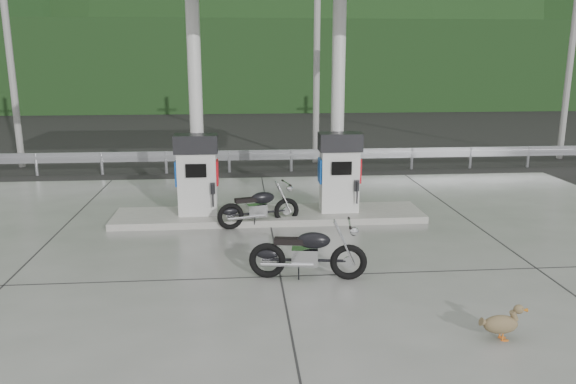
{
  "coord_description": "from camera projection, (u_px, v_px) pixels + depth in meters",
  "views": [
    {
      "loc": [
        -0.62,
        -9.83,
        3.63
      ],
      "look_at": [
        0.3,
        1.0,
        1.0
      ],
      "focal_mm": 35.0,
      "sensor_mm": 36.0,
      "label": 1
    }
  ],
  "objects": [
    {
      "name": "ground",
      "position": [
        277.0,
        257.0,
        10.42
      ],
      "size": [
        160.0,
        160.0,
        0.0
      ],
      "primitive_type": "plane",
      "color": "black",
      "rests_on": "ground"
    },
    {
      "name": "forecourt_apron",
      "position": [
        277.0,
        257.0,
        10.42
      ],
      "size": [
        18.0,
        14.0,
        0.02
      ],
      "primitive_type": "cube",
      "color": "slate",
      "rests_on": "ground"
    },
    {
      "name": "pump_island",
      "position": [
        269.0,
        215.0,
        12.82
      ],
      "size": [
        7.0,
        1.4,
        0.15
      ],
      "primitive_type": "cube",
      "color": "gray",
      "rests_on": "forecourt_apron"
    },
    {
      "name": "gas_pump_left",
      "position": [
        197.0,
        175.0,
        12.46
      ],
      "size": [
        0.95,
        0.55,
        1.8
      ],
      "primitive_type": null,
      "color": "silver",
      "rests_on": "pump_island"
    },
    {
      "name": "gas_pump_right",
      "position": [
        339.0,
        172.0,
        12.72
      ],
      "size": [
        0.95,
        0.55,
        1.8
      ],
      "primitive_type": null,
      "color": "silver",
      "rests_on": "pump_island"
    },
    {
      "name": "canopy_column_left",
      "position": [
        196.0,
        101.0,
        12.47
      ],
      "size": [
        0.3,
        0.3,
        5.0
      ],
      "primitive_type": "cylinder",
      "color": "white",
      "rests_on": "pump_island"
    },
    {
      "name": "canopy_column_right",
      "position": [
        338.0,
        100.0,
        12.74
      ],
      "size": [
        0.3,
        0.3,
        5.0
      ],
      "primitive_type": "cylinder",
      "color": "white",
      "rests_on": "pump_island"
    },
    {
      "name": "guardrail",
      "position": [
        260.0,
        150.0,
        18.0
      ],
      "size": [
        26.0,
        0.16,
        1.42
      ],
      "primitive_type": null,
      "color": "#94969C",
      "rests_on": "ground"
    },
    {
      "name": "road",
      "position": [
        257.0,
        153.0,
        21.56
      ],
      "size": [
        60.0,
        7.0,
        0.01
      ],
      "primitive_type": "cube",
      "color": "black",
      "rests_on": "ground"
    },
    {
      "name": "utility_pole_a",
      "position": [
        9.0,
        45.0,
        18.02
      ],
      "size": [
        0.22,
        0.22,
        8.0
      ],
      "primitive_type": "cylinder",
      "color": "gray",
      "rests_on": "ground"
    },
    {
      "name": "utility_pole_b",
      "position": [
        317.0,
        45.0,
        18.85
      ],
      "size": [
        0.22,
        0.22,
        8.0
      ],
      "primitive_type": "cylinder",
      "color": "gray",
      "rests_on": "ground"
    },
    {
      "name": "utility_pole_c",
      "position": [
        572.0,
        46.0,
        19.59
      ],
      "size": [
        0.22,
        0.22,
        8.0
      ],
      "primitive_type": "cylinder",
      "color": "gray",
      "rests_on": "ground"
    },
    {
      "name": "tree_band",
      "position": [
        248.0,
        66.0,
        38.77
      ],
      "size": [
        80.0,
        6.0,
        6.0
      ],
      "primitive_type": "cube",
      "color": "black",
      "rests_on": "ground"
    },
    {
      "name": "forested_hills",
      "position": [
        245.0,
        87.0,
        68.53
      ],
      "size": [
        100.0,
        40.0,
        140.0
      ],
      "primitive_type": null,
      "color": "black",
      "rests_on": "ground"
    },
    {
      "name": "motorcycle_left",
      "position": [
        308.0,
        254.0,
        9.28
      ],
      "size": [
        1.9,
        0.83,
        0.87
      ],
      "primitive_type": null,
      "rotation": [
        0.0,
        0.0,
        -0.14
      ],
      "color": "black",
      "rests_on": "forecourt_apron"
    },
    {
      "name": "motorcycle_right",
      "position": [
        259.0,
        208.0,
        12.18
      ],
      "size": [
        1.81,
        0.98,
        0.82
      ],
      "primitive_type": null,
      "rotation": [
        0.0,
        0.0,
        0.27
      ],
      "color": "black",
      "rests_on": "forecourt_apron"
    },
    {
      "name": "duck",
      "position": [
        500.0,
        325.0,
        7.31
      ],
      "size": [
        0.57,
        0.17,
        0.41
      ],
      "primitive_type": null,
      "rotation": [
        0.0,
        0.0,
        0.01
      ],
      "color": "brown",
      "rests_on": "forecourt_apron"
    }
  ]
}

